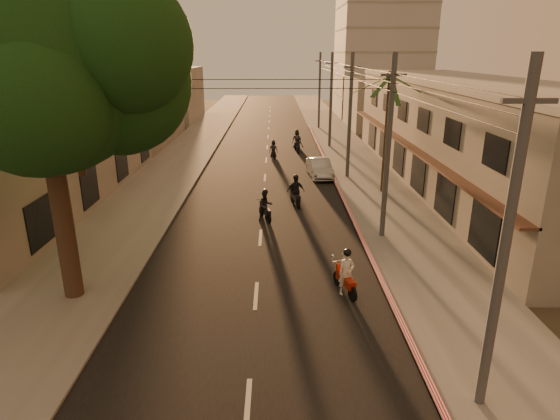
# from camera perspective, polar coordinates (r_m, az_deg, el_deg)

# --- Properties ---
(ground) EXTENTS (160.00, 160.00, 0.00)m
(ground) POSITION_cam_1_polar(r_m,az_deg,el_deg) (16.78, -3.20, -13.73)
(ground) COLOR #383023
(ground) RESTS_ON ground
(road) EXTENTS (10.00, 140.00, 0.02)m
(road) POSITION_cam_1_polar(r_m,az_deg,el_deg) (35.32, -1.85, 3.95)
(road) COLOR black
(road) RESTS_ON ground
(sidewalk_right) EXTENTS (5.00, 140.00, 0.12)m
(sidewalk_right) POSITION_cam_1_polar(r_m,az_deg,el_deg) (35.94, 10.22, 4.01)
(sidewalk_right) COLOR slate
(sidewalk_right) RESTS_ON ground
(sidewalk_left) EXTENTS (5.00, 140.00, 0.12)m
(sidewalk_left) POSITION_cam_1_polar(r_m,az_deg,el_deg) (36.25, -13.82, 3.88)
(sidewalk_left) COLOR slate
(sidewalk_left) RESTS_ON ground
(curb_stripe) EXTENTS (0.20, 60.00, 0.20)m
(curb_stripe) POSITION_cam_1_polar(r_m,az_deg,el_deg) (30.78, 7.50, 1.75)
(curb_stripe) COLOR red
(curb_stripe) RESTS_ON ground
(shophouse_row) EXTENTS (8.80, 34.20, 7.30)m
(shophouse_row) POSITION_cam_1_polar(r_m,az_deg,el_deg) (35.16, 21.67, 8.66)
(shophouse_row) COLOR gray
(shophouse_row) RESTS_ON ground
(left_building) EXTENTS (8.20, 24.20, 5.20)m
(left_building) POSITION_cam_1_polar(r_m,az_deg,el_deg) (32.41, -27.80, 5.16)
(left_building) COLOR #A29E93
(left_building) RESTS_ON ground
(distant_tower) EXTENTS (12.10, 12.10, 28.00)m
(distant_tower) POSITION_cam_1_polar(r_m,az_deg,el_deg) (71.96, 12.53, 22.28)
(distant_tower) COLOR #B7B5B2
(distant_tower) RESTS_ON ground
(broadleaf_tree) EXTENTS (9.60, 8.70, 12.10)m
(broadleaf_tree) POSITION_cam_1_polar(r_m,az_deg,el_deg) (17.89, -25.93, 15.27)
(broadleaf_tree) COLOR black
(broadleaf_tree) RESTS_ON ground
(palm_tree) EXTENTS (5.00, 5.00, 8.20)m
(palm_tree) POSITION_cam_1_polar(r_m,az_deg,el_deg) (31.06, 13.30, 14.82)
(palm_tree) COLOR black
(palm_tree) RESTS_ON ground
(utility_poles) EXTENTS (1.20, 48.26, 9.00)m
(utility_poles) POSITION_cam_1_polar(r_m,az_deg,el_deg) (34.67, 8.67, 14.43)
(utility_poles) COLOR #38383A
(utility_poles) RESTS_ON ground
(filler_right) EXTENTS (8.00, 14.00, 6.00)m
(filler_right) POSITION_cam_1_polar(r_m,az_deg,el_deg) (60.91, 12.22, 12.64)
(filler_right) COLOR #A29E93
(filler_right) RESTS_ON ground
(filler_left_near) EXTENTS (8.00, 14.00, 4.40)m
(filler_left_near) POSITION_cam_1_polar(r_m,az_deg,el_deg) (50.81, -17.81, 10.14)
(filler_left_near) COLOR #A29E93
(filler_left_near) RESTS_ON ground
(filler_left_far) EXTENTS (8.00, 14.00, 7.00)m
(filler_left_far) POSITION_cam_1_polar(r_m,az_deg,el_deg) (67.99, -13.56, 13.56)
(filler_left_far) COLOR #A29E93
(filler_left_far) RESTS_ON ground
(scooter_red) EXTENTS (1.00, 1.89, 1.92)m
(scooter_red) POSITION_cam_1_polar(r_m,az_deg,el_deg) (18.42, 8.05, -7.72)
(scooter_red) COLOR black
(scooter_red) RESTS_ON ground
(scooter_mid_a) EXTENTS (1.25, 1.75, 1.80)m
(scooter_mid_a) POSITION_cam_1_polar(r_m,az_deg,el_deg) (26.15, -1.80, 0.49)
(scooter_mid_a) COLOR black
(scooter_mid_a) RESTS_ON ground
(scooter_mid_b) EXTENTS (1.29, 1.99, 1.99)m
(scooter_mid_b) POSITION_cam_1_polar(r_m,az_deg,el_deg) (28.58, 1.91, 2.24)
(scooter_mid_b) COLOR black
(scooter_mid_b) RESTS_ON ground
(scooter_far_a) EXTENTS (0.82, 1.66, 1.63)m
(scooter_far_a) POSITION_cam_1_polar(r_m,az_deg,el_deg) (41.92, -0.81, 7.33)
(scooter_far_a) COLOR black
(scooter_far_a) RESTS_ON ground
(scooter_far_b) EXTENTS (1.03, 1.68, 1.64)m
(scooter_far_b) POSITION_cam_1_polar(r_m,az_deg,el_deg) (44.18, 2.23, 7.93)
(scooter_far_b) COLOR black
(scooter_far_b) RESTS_ON ground
(parked_car) EXTENTS (2.28, 4.52, 1.40)m
(parked_car) POSITION_cam_1_polar(r_m,az_deg,el_deg) (35.52, 4.85, 5.13)
(parked_car) COLOR #A5A8AD
(parked_car) RESTS_ON ground
(scooter_far_c) EXTENTS (1.11, 1.92, 1.91)m
(scooter_far_c) POSITION_cam_1_polar(r_m,az_deg,el_deg) (45.94, 2.07, 8.49)
(scooter_far_c) COLOR black
(scooter_far_c) RESTS_ON ground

